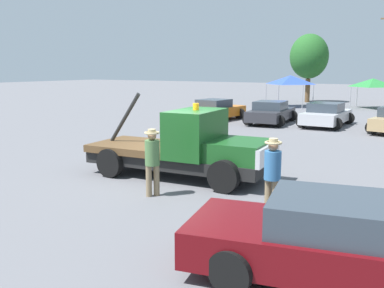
% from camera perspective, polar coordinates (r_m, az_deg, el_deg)
% --- Properties ---
extents(ground_plane, '(160.00, 160.00, 0.00)m').
position_cam_1_polar(ground_plane, '(13.12, -1.88, -4.32)').
color(ground_plane, slate).
extents(tow_truck, '(5.76, 2.53, 2.51)m').
position_cam_1_polar(tow_truck, '(12.77, -0.57, -0.59)').
color(tow_truck, black).
rests_on(tow_truck, ground).
extents(foreground_car, '(5.65, 2.92, 1.34)m').
position_cam_1_polar(foreground_car, '(7.07, 21.51, -12.36)').
color(foreground_car, '#5B0A0F').
rests_on(foreground_car, ground).
extents(person_near_truck, '(0.39, 0.39, 1.75)m').
position_cam_1_polar(person_near_truck, '(9.68, 10.68, -3.45)').
color(person_near_truck, '#847051').
rests_on(person_near_truck, ground).
extents(person_at_hood, '(0.39, 0.39, 1.75)m').
position_cam_1_polar(person_at_hood, '(10.94, -5.31, -1.73)').
color(person_at_hood, '#847051').
rests_on(person_at_hood, ground).
extents(parked_car_orange, '(2.73, 4.57, 1.34)m').
position_cam_1_polar(parked_car_orange, '(26.97, 3.14, 4.53)').
color(parked_car_orange, orange).
rests_on(parked_car_orange, ground).
extents(parked_car_charcoal, '(2.71, 4.64, 1.34)m').
position_cam_1_polar(parked_car_charcoal, '(25.91, 10.48, 4.15)').
color(parked_car_charcoal, '#2D2D33').
rests_on(parked_car_charcoal, ground).
extents(parked_car_silver, '(2.51, 4.55, 1.34)m').
position_cam_1_polar(parked_car_silver, '(25.47, 17.47, 3.75)').
color(parked_car_silver, '#B7B7BC').
rests_on(parked_car_silver, ground).
extents(canopy_tent_blue, '(3.19, 3.19, 2.65)m').
position_cam_1_polar(canopy_tent_blue, '(37.37, 13.00, 8.33)').
color(canopy_tent_blue, '#9E9EA3').
rests_on(canopy_tent_blue, ground).
extents(canopy_tent_green, '(2.90, 2.90, 2.43)m').
position_cam_1_polar(canopy_tent_green, '(37.88, 22.98, 7.54)').
color(canopy_tent_green, '#9E9EA3').
rests_on(canopy_tent_green, ground).
extents(tree_left, '(3.61, 3.61, 6.44)m').
position_cam_1_polar(tree_left, '(42.81, 15.35, 11.18)').
color(tree_left, brown).
rests_on(tree_left, ground).
extents(traffic_cone, '(0.40, 0.40, 0.55)m').
position_cam_1_polar(traffic_cone, '(16.25, 8.24, -0.68)').
color(traffic_cone, black).
rests_on(traffic_cone, ground).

